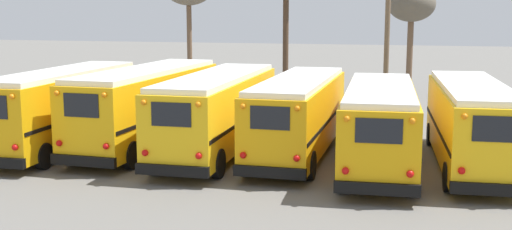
{
  "coord_description": "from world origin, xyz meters",
  "views": [
    {
      "loc": [
        5.97,
        -23.79,
        5.72
      ],
      "look_at": [
        0.0,
        0.13,
        1.61
      ],
      "focal_mm": 45.0,
      "sensor_mm": 36.0,
      "label": 1
    }
  ],
  "objects": [
    {
      "name": "ground_plane",
      "position": [
        0.0,
        0.0,
        0.0
      ],
      "size": [
        160.0,
        160.0,
        0.0
      ],
      "primitive_type": "plane",
      "color": "#66635E"
    },
    {
      "name": "school_bus_0",
      "position": [
        -8.0,
        -0.46,
        1.75
      ],
      "size": [
        2.52,
        9.62,
        3.23
      ],
      "color": "#E5A00C",
      "rests_on": "ground"
    },
    {
      "name": "school_bus_1",
      "position": [
        -4.8,
        0.7,
        1.79
      ],
      "size": [
        2.88,
        10.39,
        3.28
      ],
      "color": "#EAAA0F",
      "rests_on": "ground"
    },
    {
      "name": "school_bus_2",
      "position": [
        -1.6,
        0.25,
        1.72
      ],
      "size": [
        2.65,
        10.42,
        3.15
      ],
      "color": "yellow",
      "rests_on": "ground"
    },
    {
      "name": "school_bus_3",
      "position": [
        1.6,
        0.64,
        1.67
      ],
      "size": [
        2.54,
        10.02,
        3.05
      ],
      "color": "#E5A00C",
      "rests_on": "ground"
    },
    {
      "name": "school_bus_4",
      "position": [
        4.8,
        -0.71,
        1.64
      ],
      "size": [
        2.95,
        9.71,
        3.0
      ],
      "color": "#E5A00C",
      "rests_on": "ground"
    },
    {
      "name": "school_bus_5",
      "position": [
        8.0,
        0.26,
        1.66
      ],
      "size": [
        2.95,
        9.94,
        3.06
      ],
      "color": "yellow",
      "rests_on": "ground"
    },
    {
      "name": "utility_pole",
      "position": [
        4.41,
        11.55,
        4.56
      ],
      "size": [
        1.8,
        0.28,
        8.79
      ],
      "color": "brown",
      "rests_on": "ground"
    },
    {
      "name": "bare_tree_0",
      "position": [
        5.56,
        19.31,
        5.88
      ],
      "size": [
        3.06,
        3.06,
        7.15
      ],
      "color": "brown",
      "rests_on": "ground"
    }
  ]
}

